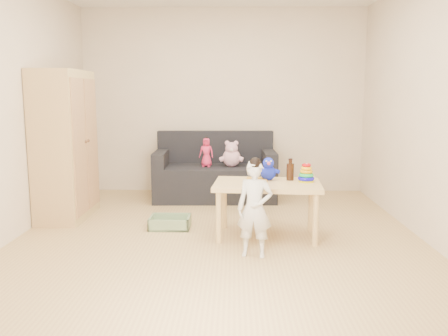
{
  "coord_description": "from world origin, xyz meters",
  "views": [
    {
      "loc": [
        0.15,
        -4.59,
        1.42
      ],
      "look_at": [
        0.05,
        0.25,
        0.65
      ],
      "focal_mm": 38.0,
      "sensor_mm": 36.0,
      "label": 1
    }
  ],
  "objects_px": {
    "toddler": "(255,210)",
    "wardrobe": "(65,145)",
    "play_table": "(267,210)",
    "sofa": "(215,182)"
  },
  "relations": [
    {
      "from": "toddler",
      "to": "wardrobe",
      "type": "bearing_deg",
      "value": 157.68
    },
    {
      "from": "wardrobe",
      "to": "play_table",
      "type": "height_order",
      "value": "wardrobe"
    },
    {
      "from": "sofa",
      "to": "wardrobe",
      "type": "bearing_deg",
      "value": -150.76
    },
    {
      "from": "play_table",
      "to": "wardrobe",
      "type": "bearing_deg",
      "value": 162.57
    },
    {
      "from": "sofa",
      "to": "play_table",
      "type": "height_order",
      "value": "play_table"
    },
    {
      "from": "wardrobe",
      "to": "toddler",
      "type": "height_order",
      "value": "wardrobe"
    },
    {
      "from": "sofa",
      "to": "play_table",
      "type": "distance_m",
      "value": 1.79
    },
    {
      "from": "wardrobe",
      "to": "toddler",
      "type": "xyz_separation_m",
      "value": [
        2.09,
        -1.28,
        -0.42
      ]
    },
    {
      "from": "wardrobe",
      "to": "play_table",
      "type": "xyz_separation_m",
      "value": [
        2.24,
        -0.7,
        -0.56
      ]
    },
    {
      "from": "sofa",
      "to": "play_table",
      "type": "xyz_separation_m",
      "value": [
        0.58,
        -1.69,
        0.05
      ]
    }
  ]
}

